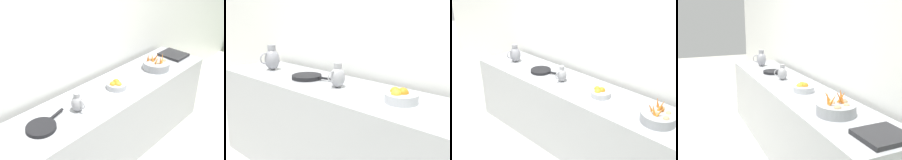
# 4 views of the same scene
# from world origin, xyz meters

# --- Properties ---
(tile_wall_left) EXTENTS (0.10, 8.60, 3.00)m
(tile_wall_left) POSITION_xyz_m (-1.95, 0.74, 1.50)
(tile_wall_left) COLOR white
(tile_wall_left) RESTS_ON ground_plane
(prep_counter) EXTENTS (0.66, 3.32, 0.88)m
(prep_counter) POSITION_xyz_m (-1.51, 0.24, 0.44)
(prep_counter) COLOR #9EA0A5
(prep_counter) RESTS_ON ground_plane
(vegetable_colander) EXTENTS (0.34, 0.34, 0.21)m
(vegetable_colander) POSITION_xyz_m (-1.47, 1.22, 0.93)
(vegetable_colander) COLOR gray
(vegetable_colander) RESTS_ON prep_counter
(orange_bowl) EXTENTS (0.23, 0.23, 0.10)m
(orange_bowl) POSITION_xyz_m (-1.51, 0.52, 0.92)
(orange_bowl) COLOR #ADAFB5
(orange_bowl) RESTS_ON prep_counter
(metal_pitcher_tall) EXTENTS (0.21, 0.15, 0.25)m
(metal_pitcher_tall) POSITION_xyz_m (-1.51, -0.99, 0.99)
(metal_pitcher_tall) COLOR gray
(metal_pitcher_tall) RESTS_ON prep_counter
(metal_pitcher_short) EXTENTS (0.17, 0.12, 0.20)m
(metal_pitcher_short) POSITION_xyz_m (-1.49, -0.05, 0.97)
(metal_pitcher_short) COLOR #939399
(metal_pitcher_short) RESTS_ON prep_counter
(skillet_on_counter) EXTENTS (0.27, 0.43, 0.03)m
(skillet_on_counter) POSITION_xyz_m (-1.51, -0.44, 0.90)
(skillet_on_counter) COLOR black
(skillet_on_counter) RESTS_ON prep_counter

